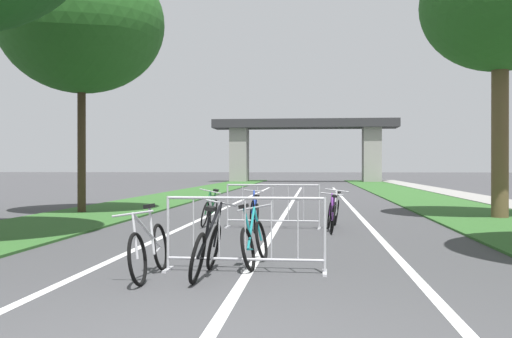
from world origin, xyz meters
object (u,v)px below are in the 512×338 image
object	(u,v)px
tree_right_oak_near	(500,6)
bicycle_silver_6	(149,249)
bicycle_purple_0	(331,216)
bicycle_white_4	(335,212)
tree_left_pine_near	(81,23)
crowd_barrier_second	(273,206)
bicycle_green_2	(210,211)
bicycle_teal_1	(254,242)
crowd_barrier_nearest	(245,235)
bicycle_black_5	(207,249)
bicycle_blue_3	(254,214)

from	to	relation	value
tree_right_oak_near	bicycle_silver_6	world-z (taller)	tree_right_oak_near
bicycle_purple_0	bicycle_silver_6	xyz separation A→B (m)	(-2.55, -5.74, 0.01)
bicycle_white_4	bicycle_purple_0	bearing A→B (deg)	88.66
tree_left_pine_near	crowd_barrier_second	bearing A→B (deg)	-30.97
bicycle_green_2	bicycle_silver_6	xyz separation A→B (m)	(0.42, -6.79, 0.01)
tree_left_pine_near	bicycle_green_2	size ratio (longest dim) A/B	5.08
bicycle_teal_1	crowd_barrier_nearest	bearing A→B (deg)	-92.33
bicycle_purple_0	bicycle_white_4	distance (m)	0.95
tree_left_pine_near	bicycle_teal_1	world-z (taller)	tree_left_pine_near
bicycle_silver_6	tree_right_oak_near	bearing A→B (deg)	-128.51
bicycle_teal_1	bicycle_white_4	xyz separation A→B (m)	(1.39, 5.62, 0.01)
bicycle_purple_0	bicycle_black_5	distance (m)	5.90
bicycle_white_4	crowd_barrier_second	bearing A→B (deg)	20.18
crowd_barrier_second	bicycle_teal_1	xyz separation A→B (m)	(0.10, -5.25, -0.17)
crowd_barrier_nearest	crowd_barrier_second	size ratio (longest dim) A/B	0.99
bicycle_white_4	bicycle_blue_3	bearing A→B (deg)	32.33
crowd_barrier_nearest	bicycle_silver_6	bearing A→B (deg)	-156.62
tree_left_pine_near	bicycle_purple_0	distance (m)	10.42
bicycle_blue_3	bicycle_white_4	world-z (taller)	bicycle_white_4
tree_left_pine_near	crowd_barrier_nearest	size ratio (longest dim) A/B	3.60
tree_left_pine_near	bicycle_green_2	xyz separation A→B (m)	(4.67, -3.28, -5.60)
bicycle_teal_1	bicycle_green_2	size ratio (longest dim) A/B	1.01
bicycle_purple_0	bicycle_silver_6	size ratio (longest dim) A/B	0.96
bicycle_white_4	tree_left_pine_near	bearing A→B (deg)	-17.43
bicycle_green_2	bicycle_black_5	world-z (taller)	bicycle_black_5
bicycle_teal_1	bicycle_green_2	xyz separation A→B (m)	(-1.71, 5.74, 0.01)
tree_right_oak_near	bicycle_white_4	world-z (taller)	tree_right_oak_near
bicycle_purple_0	crowd_barrier_second	bearing A→B (deg)	155.01
bicycle_teal_1	bicycle_black_5	xyz separation A→B (m)	(-0.54, -0.93, 0.02)
tree_right_oak_near	bicycle_purple_0	size ratio (longest dim) A/B	4.72
bicycle_blue_3	bicycle_white_4	size ratio (longest dim) A/B	1.04
bicycle_white_4	bicycle_silver_6	bearing A→B (deg)	74.35
bicycle_green_2	crowd_barrier_nearest	bearing A→B (deg)	106.88
tree_right_oak_near	bicycle_teal_1	world-z (taller)	tree_right_oak_near
bicycle_blue_3	bicycle_white_4	xyz separation A→B (m)	(1.88, 0.92, -0.01)
crowd_barrier_second	bicycle_teal_1	bearing A→B (deg)	-88.92
crowd_barrier_nearest	bicycle_black_5	world-z (taller)	crowd_barrier_nearest
tree_left_pine_near	crowd_barrier_nearest	world-z (taller)	tree_left_pine_near
crowd_barrier_second	bicycle_purple_0	distance (m)	1.49
tree_left_pine_near	tree_right_oak_near	distance (m)	12.45
tree_right_oak_near	crowd_barrier_nearest	distance (m)	12.07
crowd_barrier_nearest	bicycle_black_5	size ratio (longest dim) A/B	1.35
bicycle_purple_0	bicycle_green_2	size ratio (longest dim) A/B	1.04
bicycle_purple_0	tree_right_oak_near	bearing A→B (deg)	34.74
bicycle_silver_6	bicycle_white_4	bearing A→B (deg)	-112.24
tree_right_oak_near	bicycle_black_5	size ratio (longest dim) A/B	4.70
bicycle_teal_1	bicycle_silver_6	distance (m)	1.67
bicycle_teal_1	bicycle_white_4	bearing A→B (deg)	81.76
bicycle_purple_0	bicycle_blue_3	bearing A→B (deg)	177.11
tree_right_oak_near	bicycle_black_5	bearing A→B (deg)	-125.54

